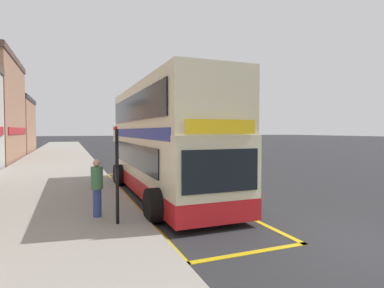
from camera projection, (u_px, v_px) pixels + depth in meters
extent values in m
plane|color=#28282B|center=(124.00, 153.00, 36.66)|extent=(260.00, 260.00, 0.00)
cube|color=gray|center=(59.00, 154.00, 34.07)|extent=(6.00, 76.00, 0.14)
cube|color=beige|center=(163.00, 162.00, 12.70)|extent=(2.43, 10.37, 2.30)
cube|color=beige|center=(163.00, 110.00, 12.61)|extent=(2.40, 10.16, 1.90)
cube|color=red|center=(163.00, 182.00, 12.74)|extent=(2.45, 10.39, 0.60)
cube|color=navy|center=(163.00, 133.00, 12.65)|extent=(2.46, 9.54, 0.36)
cube|color=black|center=(131.00, 155.00, 12.60)|extent=(0.04, 8.30, 0.90)
cube|color=black|center=(133.00, 108.00, 12.15)|extent=(0.04, 9.13, 1.00)
cube|color=black|center=(221.00, 171.00, 7.86)|extent=(2.13, 0.04, 1.10)
cube|color=yellow|center=(221.00, 127.00, 7.81)|extent=(1.94, 0.04, 0.36)
cylinder|color=black|center=(156.00, 205.00, 8.79)|extent=(0.56, 1.00, 1.00)
cylinder|color=black|center=(237.00, 198.00, 9.75)|extent=(0.56, 1.00, 1.00)
cylinder|color=black|center=(120.00, 175.00, 14.90)|extent=(0.56, 1.00, 1.00)
cylinder|color=black|center=(172.00, 172.00, 15.86)|extent=(0.56, 1.00, 1.00)
cube|color=gold|center=(127.00, 196.00, 12.35)|extent=(0.16, 13.63, 0.01)
cube|color=gold|center=(194.00, 191.00, 13.42)|extent=(0.16, 13.63, 0.01)
cube|color=gold|center=(250.00, 253.00, 6.63)|extent=(3.06, 0.16, 0.01)
cube|color=gold|center=(131.00, 173.00, 19.13)|extent=(3.06, 0.16, 0.01)
cylinder|color=black|center=(117.00, 177.00, 8.22)|extent=(0.09, 0.09, 2.52)
cube|color=silver|center=(115.00, 136.00, 8.41)|extent=(0.05, 0.42, 0.30)
cube|color=red|center=(115.00, 128.00, 8.40)|extent=(0.05, 0.42, 0.10)
cube|color=black|center=(117.00, 175.00, 8.31)|extent=(0.06, 0.28, 0.40)
cube|color=#B2191E|center=(18.00, 131.00, 27.39)|extent=(0.08, 9.68, 0.56)
cube|color=#B2B5BA|center=(132.00, 142.00, 55.48)|extent=(1.76, 4.20, 0.72)
cube|color=black|center=(132.00, 138.00, 55.36)|extent=(1.52, 1.90, 0.60)
cylinder|color=black|center=(126.00, 143.00, 56.36)|extent=(0.22, 0.60, 0.60)
cylinder|color=black|center=(136.00, 143.00, 57.05)|extent=(0.22, 0.60, 0.60)
cylinder|color=black|center=(128.00, 144.00, 53.94)|extent=(0.22, 0.60, 0.60)
cylinder|color=black|center=(139.00, 144.00, 54.63)|extent=(0.22, 0.60, 0.60)
cube|color=navy|center=(197.00, 152.00, 28.27)|extent=(1.76, 4.20, 0.72)
cube|color=black|center=(198.00, 145.00, 28.15)|extent=(1.52, 1.90, 0.60)
cylinder|color=black|center=(183.00, 155.00, 29.14)|extent=(0.22, 0.60, 0.60)
cylinder|color=black|center=(201.00, 155.00, 29.84)|extent=(0.22, 0.60, 0.60)
cylinder|color=black|center=(193.00, 158.00, 26.73)|extent=(0.22, 0.60, 0.60)
cylinder|color=black|center=(213.00, 157.00, 27.42)|extent=(0.22, 0.60, 0.60)
cube|color=slate|center=(158.00, 146.00, 39.26)|extent=(1.76, 4.20, 0.72)
cube|color=black|center=(159.00, 141.00, 39.14)|extent=(1.52, 1.90, 0.60)
cylinder|color=black|center=(149.00, 149.00, 40.14)|extent=(0.22, 0.60, 0.60)
cylinder|color=black|center=(163.00, 148.00, 40.83)|extent=(0.22, 0.60, 0.60)
cylinder|color=black|center=(154.00, 150.00, 37.73)|extent=(0.22, 0.60, 0.60)
cylinder|color=black|center=(168.00, 149.00, 38.42)|extent=(0.22, 0.60, 0.60)
cylinder|color=#33478C|center=(97.00, 203.00, 8.95)|extent=(0.24, 0.24, 0.81)
cylinder|color=#3F724C|center=(97.00, 178.00, 8.91)|extent=(0.34, 0.34, 0.64)
sphere|color=tan|center=(97.00, 163.00, 8.90)|extent=(0.21, 0.21, 0.21)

